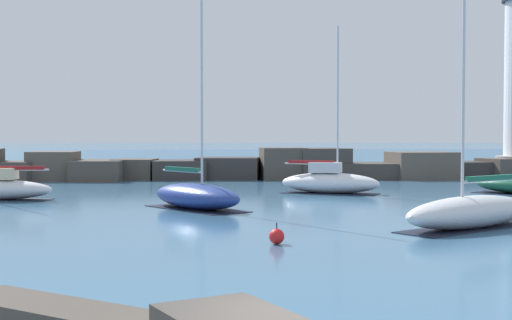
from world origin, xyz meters
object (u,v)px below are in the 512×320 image
at_px(sailboat_moored_5, 196,195).
at_px(sailboat_moored_1, 471,211).
at_px(sailboat_moored_2, 330,181).
at_px(mooring_buoy_orange_near, 277,236).

bearing_deg(sailboat_moored_5, sailboat_moored_1, -37.58).
bearing_deg(sailboat_moored_1, sailboat_moored_5, 142.42).
bearing_deg(sailboat_moored_2, mooring_buoy_orange_near, -105.96).
height_order(sailboat_moored_1, sailboat_moored_2, sailboat_moored_1).
relative_size(sailboat_moored_1, sailboat_moored_5, 0.99).
distance_m(sailboat_moored_2, mooring_buoy_orange_near, 20.89).
xyz_separation_m(sailboat_moored_1, sailboat_moored_5, (-10.57, 8.13, -0.00)).
height_order(sailboat_moored_2, mooring_buoy_orange_near, sailboat_moored_2).
bearing_deg(sailboat_moored_1, mooring_buoy_orange_near, -157.14).
bearing_deg(mooring_buoy_orange_near, sailboat_moored_1, 22.86).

